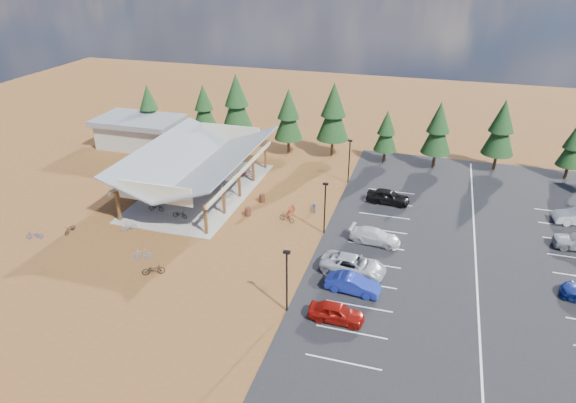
{
  "coord_description": "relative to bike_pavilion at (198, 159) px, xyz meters",
  "views": [
    {
      "loc": [
        13.79,
        -38.95,
        23.9
      ],
      "look_at": [
        0.9,
        3.95,
        1.79
      ],
      "focal_mm": 32.0,
      "sensor_mm": 36.0,
      "label": 1
    }
  ],
  "objects": [
    {
      "name": "pine_4",
      "position": [
        11.41,
        14.8,
        1.96
      ],
      "size": [
        4.07,
        4.07,
        9.47
      ],
      "color": "#382314",
      "rests_on": "ground"
    },
    {
      "name": "bike_3",
      "position": [
        -1.54,
        6.91,
        -3.27
      ],
      "size": [
        1.55,
        0.68,
        0.9
      ],
      "primitive_type": "imported",
      "rotation": [
        0.0,
        0.0,
        1.75
      ],
      "color": "maroon",
      "rests_on": "concrete_pad"
    },
    {
      "name": "asphalt_lot",
      "position": [
        28.5,
        -4.0,
        -3.8
      ],
      "size": [
        27.0,
        44.0,
        0.04
      ],
      "primitive_type": "cube",
      "color": "black",
      "rests_on": "ground"
    },
    {
      "name": "bike_7",
      "position": [
        3.32,
        5.14,
        -3.17
      ],
      "size": [
        1.89,
        0.67,
        1.11
      ],
      "primitive_type": "imported",
      "rotation": [
        0.0,
        0.0,
        1.65
      ],
      "color": "maroon",
      "rests_on": "concrete_pad"
    },
    {
      "name": "car_3",
      "position": [
        19.8,
        -5.46,
        -3.12
      ],
      "size": [
        4.77,
        2.39,
        1.33
      ],
      "primitive_type": "imported",
      "rotation": [
        0.0,
        0.0,
        1.45
      ],
      "color": "silver",
      "rests_on": "asphalt_lot"
    },
    {
      "name": "pine_6",
      "position": [
        24.07,
        14.42,
        1.16
      ],
      "size": [
        3.5,
        3.5,
        8.16
      ],
      "color": "#382314",
      "rests_on": "ground"
    },
    {
      "name": "trash_bin_0",
      "position": [
        6.94,
        -3.79,
        -3.37
      ],
      "size": [
        0.6,
        0.6,
        0.9
      ],
      "primitive_type": "cylinder",
      "color": "#49271A",
      "rests_on": "ground"
    },
    {
      "name": "pine_5",
      "position": [
        18.1,
        14.48,
        0.23
      ],
      "size": [
        2.85,
        2.85,
        6.65
      ],
      "color": "#382314",
      "rests_on": "ground"
    },
    {
      "name": "lamp_post_2",
      "position": [
        15.0,
        7.0,
        -0.85
      ],
      "size": [
        0.5,
        0.25,
        5.14
      ],
      "color": "black",
      "rests_on": "ground"
    },
    {
      "name": "bike_16",
      "position": [
        11.02,
        -3.85,
        -3.38
      ],
      "size": [
        1.79,
        1.08,
        0.89
      ],
      "primitive_type": "imported",
      "rotation": [
        0.0,
        0.0,
        4.4
      ],
      "color": "black",
      "rests_on": "ground"
    },
    {
      "name": "trash_bin_1",
      "position": [
        7.28,
        -0.49,
        -3.37
      ],
      "size": [
        0.6,
        0.6,
        0.9
      ],
      "primitive_type": "cylinder",
      "color": "#49271A",
      "rests_on": "ground"
    },
    {
      "name": "car_0",
      "position": [
        18.7,
        -17.06,
        -3.1
      ],
      "size": [
        4.03,
        1.67,
        1.37
      ],
      "primitive_type": "imported",
      "rotation": [
        0.0,
        0.0,
        1.56
      ],
      "color": "maroon",
      "rests_on": "asphalt_lot"
    },
    {
      "name": "bike_6",
      "position": [
        1.24,
        2.39,
        -3.24
      ],
      "size": [
        1.93,
        1.05,
        0.96
      ],
      "primitive_type": "imported",
      "rotation": [
        0.0,
        0.0,
        1.34
      ],
      "color": "#174298",
      "rests_on": "concrete_pad"
    },
    {
      "name": "bike_13",
      "position": [
        1.17,
        -13.9,
        -3.32
      ],
      "size": [
        1.73,
        0.95,
        1.0
      ],
      "primitive_type": "imported",
      "rotation": [
        0.0,
        0.0,
        5.02
      ],
      "color": "#919399",
      "rests_on": "ground"
    },
    {
      "name": "lamp_post_1",
      "position": [
        15.0,
        -5.0,
        -0.85
      ],
      "size": [
        0.5,
        0.25,
        5.14
      ],
      "color": "black",
      "rests_on": "ground"
    },
    {
      "name": "bike_12",
      "position": [
        3.24,
        -15.65,
        -3.34
      ],
      "size": [
        1.92,
        1.44,
        0.96
      ],
      "primitive_type": "imported",
      "rotation": [
        0.0,
        0.0,
        2.07
      ],
      "color": "black",
      "rests_on": "ground"
    },
    {
      "name": "bike_14",
      "position": [
        13.0,
        -0.72,
        -3.38
      ],
      "size": [
        1.06,
        1.79,
        0.89
      ],
      "primitive_type": "imported",
      "rotation": [
        0.0,
        0.0,
        0.3
      ],
      "color": "#18479E",
      "rests_on": "ground"
    },
    {
      "name": "car_1",
      "position": [
        19.22,
        -13.34,
        -3.09
      ],
      "size": [
        4.36,
        1.87,
        1.4
      ],
      "primitive_type": "imported",
      "rotation": [
        0.0,
        0.0,
        1.48
      ],
      "color": "#192A97",
      "rests_on": "asphalt_lot"
    },
    {
      "name": "bike_4",
      "position": [
        0.77,
        -6.33,
        -3.32
      ],
      "size": [
        1.56,
        0.59,
        0.81
      ],
      "primitive_type": "imported",
      "rotation": [
        0.0,
        0.0,
        1.54
      ],
      "color": "black",
      "rests_on": "concrete_pad"
    },
    {
      "name": "pine_8",
      "position": [
        38.86,
        15.48,
        0.21
      ],
      "size": [
        2.84,
        2.84,
        6.62
      ],
      "color": "#382314",
      "rests_on": "ground"
    },
    {
      "name": "bike_2",
      "position": [
        -2.41,
        2.35,
        -3.25
      ],
      "size": [
        1.92,
        1.07,
        0.95
      ],
      "primitive_type": "imported",
      "rotation": [
        0.0,
        0.0,
        1.83
      ],
      "color": "navy",
      "rests_on": "concrete_pad"
    },
    {
      "name": "car_2",
      "position": [
        18.77,
        -10.78,
        -3.04
      ],
      "size": [
        5.57,
        2.97,
        1.49
      ],
      "primitive_type": "imported",
      "rotation": [
        0.0,
        0.0,
        1.48
      ],
      "color": "#ACB0B4",
      "rests_on": "asphalt_lot"
    },
    {
      "name": "bike_0",
      "position": [
        -2.22,
        -5.63,
        -3.32
      ],
      "size": [
        1.6,
        0.7,
        0.81
      ],
      "primitive_type": "imported",
      "rotation": [
        0.0,
        0.0,
        1.68
      ],
      "color": "black",
      "rests_on": "concrete_pad"
    },
    {
      "name": "bike_5",
      "position": [
        3.55,
        -0.88,
        -3.28
      ],
      "size": [
        1.52,
        0.74,
        0.88
      ],
      "primitive_type": "imported",
      "rotation": [
        0.0,
        0.0,
        1.81
      ],
      "color": "gray",
      "rests_on": "concrete_pad"
    },
    {
      "name": "pine_7",
      "position": [
        31.08,
        15.8,
        1.44
      ],
      "size": [
        3.7,
        3.7,
        8.62
      ],
      "color": "#382314",
      "rests_on": "ground"
    },
    {
      "name": "pine_1",
      "position": [
        -6.67,
        15.79,
        0.9
      ],
      "size": [
        3.32,
        3.32,
        7.75
      ],
      "color": "#382314",
      "rests_on": "ground"
    },
    {
      "name": "bike_1",
      "position": [
        -2.19,
        -4.17,
        -3.25
      ],
      "size": [
        1.6,
        0.55,
        0.95
      ],
      "primitive_type": "imported",
      "rotation": [
        0.0,
        0.0,
        1.64
      ],
      "color": "gray",
      "rests_on": "concrete_pad"
    },
    {
      "name": "lamp_post_0",
      "position": [
        15.0,
        -17.0,
        -0.85
      ],
      "size": [
        0.5,
        0.25,
        5.14
      ],
      "color": "black",
      "rests_on": "ground"
    },
    {
      "name": "bike_8",
      "position": [
        -7.77,
        -11.78,
        -3.42
      ],
      "size": [
        0.63,
        1.57,
        0.81
      ],
      "primitive_type": "imported",
      "rotation": [
        0.0,
        0.0,
        0.06
      ],
      "color": "black",
      "rests_on": "ground"
    },
    {
      "name": "bike_15",
      "position": [
        10.95,
        -2.28,
        -3.35
      ],
      "size": [
        0.93,
        1.65,
        0.95
      ],
      "primitive_type": "imported",
      "rotation": [
        0.0,
        0.0,
        2.82
      ],
      "color": "maroon",
      "rests_on": "ground"
    },
    {
      "name": "bike_9",
      "position": [
        -2.75,
        -9.84,
        -3.38
      ],
      "size": [
        1.38,
        1.3,
        0.89
      ],
      "primitive_type": "imported",
      "rotation": [
        0.0,
        0.0,
        2.3
      ],
      "color": "gray",
      "rests_on": "ground"
    },
    {
      "name": "concrete_pad",
      "position": [
        0.0,
        0.0,
        -3.77
      ],
      "size": [
        10.6,
        18.6,
        0.1
      ],
      "primitive_type": "cube",
      "color": "gray",
      "rests_on": "ground"
    },
    {
      "name": "ground",
      "position": [
        10.0,
        -7.0,
        -3.82
      ],
      "size": [
        140.0,
        140.0,
        0.0
      ],
      "primitive_type": "plane",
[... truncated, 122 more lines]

